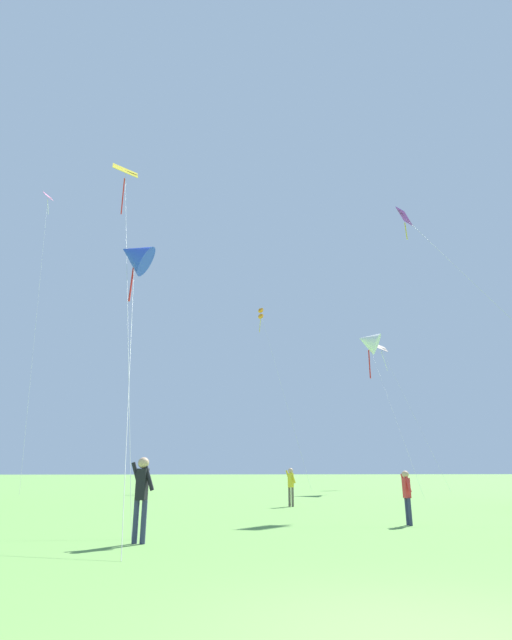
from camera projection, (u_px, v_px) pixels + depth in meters
kite_yellow_diamond at (125, 183)px, 23.62m from camera, size 3.50×10.68×16.33m
kite_purple_streamer at (414, 228)px, 25.56m from camera, size 3.78×10.85×15.27m
kite_pink_low at (46, 219)px, 41.82m from camera, size 3.84×7.53×25.28m
kite_blue_delta at (135, 255)px, 18.17m from camera, size 2.25×8.86×9.96m
kite_white_distant at (368, 341)px, 38.44m from camera, size 2.61×11.52×12.40m
kite_black_large at (384, 355)px, 46.90m from camera, size 1.30×10.44×13.50m
kite_orange_box at (261, 317)px, 43.00m from camera, size 3.30×5.19×15.36m
person_with_spool at (142, 491)px, 10.00m from camera, size 0.54×0.24×1.68m
person_child_small at (407, 492)px, 13.23m from camera, size 0.19×0.46×1.41m
person_foreground_watcher at (291, 483)px, 20.04m from camera, size 0.40×0.39×1.52m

